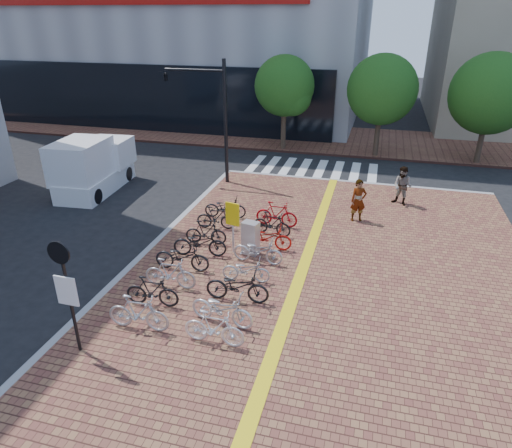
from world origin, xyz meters
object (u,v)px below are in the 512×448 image
(bike_9, at_px, (222,308))
(bike_0, at_px, (138,313))
(bike_11, at_px, (246,270))
(bike_15, at_px, (277,214))
(yellow_sign, at_px, (232,219))
(bike_1, at_px, (152,291))
(bike_2, at_px, (170,273))
(bike_10, at_px, (237,286))
(box_truck, at_px, (93,166))
(bike_14, at_px, (272,224))
(pedestrian_a, at_px, (358,200))
(bike_5, at_px, (206,232))
(bike_6, at_px, (216,218))
(bike_3, at_px, (182,257))
(bike_8, at_px, (214,328))
(bike_13, at_px, (267,237))
(pedestrian_b, at_px, (403,186))
(notice_sign, at_px, (66,284))
(bike_7, at_px, (225,207))
(bike_12, at_px, (258,251))
(traffic_light_pole, at_px, (198,98))
(bike_4, at_px, (200,243))
(utility_box, at_px, (251,238))

(bike_9, bearing_deg, bike_0, 119.49)
(bike_11, bearing_deg, bike_15, -5.31)
(yellow_sign, bearing_deg, bike_11, -60.14)
(bike_1, distance_m, bike_15, 7.08)
(bike_2, height_order, bike_15, bike_15)
(bike_10, bearing_deg, box_truck, 48.92)
(bike_14, bearing_deg, pedestrian_a, -43.10)
(bike_5, height_order, bike_6, bike_6)
(bike_9, bearing_deg, bike_3, 50.47)
(bike_1, relative_size, bike_5, 1.03)
(bike_8, xyz_separation_m, bike_9, (-0.09, 0.92, -0.01))
(bike_3, distance_m, bike_6, 3.50)
(bike_2, distance_m, bike_10, 2.35)
(bike_13, bearing_deg, bike_3, 126.35)
(bike_6, height_order, pedestrian_b, pedestrian_b)
(bike_3, xyz_separation_m, yellow_sign, (1.33, 1.66, 0.89))
(bike_1, bearing_deg, notice_sign, 153.31)
(bike_7, distance_m, bike_12, 4.28)
(bike_12, bearing_deg, bike_11, 179.06)
(pedestrian_b, xyz_separation_m, yellow_sign, (-6.17, -6.63, 0.49))
(bike_11, xyz_separation_m, bike_13, (0.11, 2.42, 0.07))
(bike_3, distance_m, bike_11, 2.38)
(bike_3, height_order, traffic_light_pole, traffic_light_pole)
(bike_3, distance_m, pedestrian_b, 11.19)
(bike_5, relative_size, traffic_light_pole, 0.26)
(bike_2, height_order, bike_4, bike_2)
(bike_12, distance_m, bike_13, 1.10)
(pedestrian_a, relative_size, pedestrian_b, 1.01)
(bike_11, bearing_deg, pedestrian_b, -36.49)
(bike_6, distance_m, bike_14, 2.39)
(bike_7, distance_m, bike_14, 2.65)
(bike_12, bearing_deg, pedestrian_b, -33.97)
(notice_sign, distance_m, box_truck, 13.05)
(bike_9, distance_m, traffic_light_pole, 13.39)
(bike_3, height_order, bike_8, bike_8)
(bike_11, bearing_deg, traffic_light_pole, 24.06)
(bike_13, xyz_separation_m, bike_15, (-0.10, 2.14, 0.04))
(bike_15, relative_size, notice_sign, 0.55)
(bike_9, height_order, notice_sign, notice_sign)
(pedestrian_a, bearing_deg, bike_9, -131.67)
(bike_3, bearing_deg, bike_13, -51.44)
(bike_3, bearing_deg, utility_box, -52.02)
(pedestrian_a, bearing_deg, yellow_sign, -155.88)
(bike_5, distance_m, yellow_sign, 1.60)
(pedestrian_a, xyz_separation_m, notice_sign, (-6.61, -10.57, 1.15))
(bike_0, distance_m, bike_3, 3.42)
(bike_7, distance_m, bike_8, 8.51)
(bike_3, bearing_deg, bike_2, -179.34)
(bike_1, bearing_deg, bike_14, -27.58)
(box_truck, bearing_deg, bike_6, -21.30)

